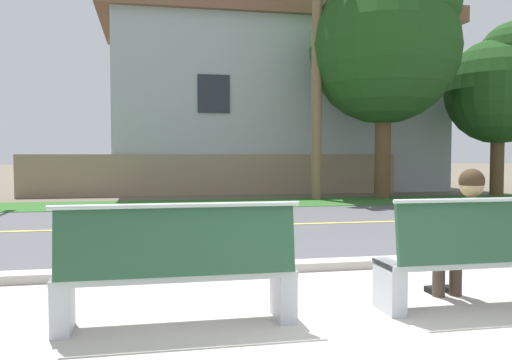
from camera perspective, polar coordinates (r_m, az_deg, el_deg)
The scene contains 13 objects.
ground_plane at distance 11.95m, azimuth -3.83°, elevation -3.75°, with size 140.00×140.00×0.00m, color #665B4C.
sidewalk_pavement at distance 4.66m, azimuth 9.17°, elevation -14.21°, with size 44.00×3.60×0.01m, color #B7B2A8.
curb_edge at distance 6.45m, azimuth 2.97°, elevation -8.92°, with size 44.00×0.30×0.11m, color #ADA89E.
street_asphalt at distance 10.48m, azimuth -2.73°, elevation -4.65°, with size 52.00×8.00×0.01m, color #515156.
road_centre_line at distance 10.48m, azimuth -2.73°, elevation -4.63°, with size 48.00×0.14×0.01m, color #E0CC4C.
far_verge_grass at distance 15.26m, azimuth -5.52°, elevation -2.29°, with size 48.00×2.80×0.02m, color #2D6026.
bench_left at distance 4.34m, azimuth -8.27°, elevation -9.31°, with size 1.89×0.48×1.01m.
bench_right at distance 5.23m, azimuth 23.00°, elevation -7.42°, with size 1.89×0.48×1.01m.
seated_person_olive at distance 5.29m, azimuth 21.16°, elevation -4.89°, with size 0.52×0.68×1.25m.
shade_tree_left at distance 18.04m, azimuth 13.92°, elevation 14.62°, with size 4.73×4.73×7.81m.
shade_tree_centre at distance 20.13m, azimuth 24.62°, elevation 9.45°, with size 3.53×3.53×5.82m.
garden_wall at distance 18.65m, azimuth -4.19°, elevation 0.77°, with size 13.00×0.36×1.40m, color gray.
house_across_street at distance 22.37m, azimuth 1.68°, elevation 8.29°, with size 13.41×6.91×6.90m.
Camera 1 is at (-1.58, -3.77, 1.37)m, focal length 37.91 mm.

